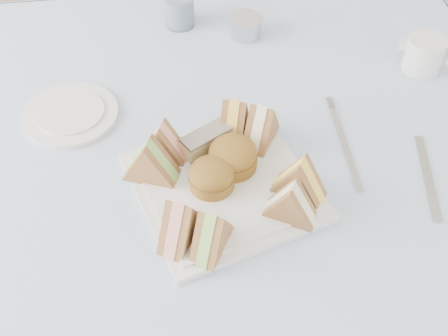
{
  "coord_description": "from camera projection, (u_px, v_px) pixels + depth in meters",
  "views": [
    {
      "loc": [
        -0.12,
        -0.65,
        1.42
      ],
      "look_at": [
        -0.05,
        -0.09,
        0.8
      ],
      "focal_mm": 45.0,
      "sensor_mm": 36.0,
      "label": 1
    }
  ],
  "objects": [
    {
      "name": "table",
      "position": [
        241.0,
        267.0,
        1.22
      ],
      "size": [
        0.9,
        0.9,
        0.74
      ],
      "primitive_type": "cube",
      "color": "brown",
      "rests_on": "floor"
    },
    {
      "name": "tablecloth",
      "position": [
        245.0,
        149.0,
        0.94
      ],
      "size": [
        1.02,
        1.02,
        0.01
      ],
      "primitive_type": "cube",
      "color": "#9AAAD5",
      "rests_on": "table"
    },
    {
      "name": "serving_plate",
      "position": [
        224.0,
        187.0,
        0.88
      ],
      "size": [
        0.33,
        0.33,
        0.01
      ],
      "primitive_type": "cube",
      "rotation": [
        0.0,
        0.0,
        0.3
      ],
      "color": "silver",
      "rests_on": "tablecloth"
    },
    {
      "name": "sandwich_fl_a",
      "position": [
        180.0,
        220.0,
        0.78
      ],
      "size": [
        0.08,
        0.09,
        0.08
      ],
      "primitive_type": null,
      "rotation": [
        0.0,
        0.0,
        1.04
      ],
      "color": "olive",
      "rests_on": "serving_plate"
    },
    {
      "name": "sandwich_fl_b",
      "position": [
        212.0,
        230.0,
        0.77
      ],
      "size": [
        0.07,
        0.09,
        0.07
      ],
      "primitive_type": null,
      "rotation": [
        0.0,
        0.0,
        1.05
      ],
      "color": "olive",
      "rests_on": "serving_plate"
    },
    {
      "name": "sandwich_fr_a",
      "position": [
        300.0,
        177.0,
        0.83
      ],
      "size": [
        0.09,
        0.08,
        0.07
      ],
      "primitive_type": null,
      "rotation": [
        0.0,
        0.0,
        -0.6
      ],
      "color": "olive",
      "rests_on": "serving_plate"
    },
    {
      "name": "sandwich_fr_b",
      "position": [
        291.0,
        201.0,
        0.81
      ],
      "size": [
        0.09,
        0.07,
        0.07
      ],
      "primitive_type": null,
      "rotation": [
        0.0,
        0.0,
        -0.51
      ],
      "color": "olive",
      "rests_on": "serving_plate"
    },
    {
      "name": "sandwich_bl_a",
      "position": [
        150.0,
        159.0,
        0.86
      ],
      "size": [
        0.1,
        0.07,
        0.08
      ],
      "primitive_type": null,
      "rotation": [
        0.0,
        0.0,
        2.76
      ],
      "color": "olive",
      "rests_on": "serving_plate"
    },
    {
      "name": "sandwich_bl_b",
      "position": [
        163.0,
        141.0,
        0.89
      ],
      "size": [
        0.09,
        0.06,
        0.07
      ],
      "primitive_type": null,
      "rotation": [
        0.0,
        0.0,
        2.76
      ],
      "color": "olive",
      "rests_on": "serving_plate"
    },
    {
      "name": "sandwich_br_a",
      "position": [
        261.0,
        124.0,
        0.91
      ],
      "size": [
        0.08,
        0.09,
        0.08
      ],
      "primitive_type": null,
      "rotation": [
        0.0,
        0.0,
        -2.09
      ],
      "color": "olive",
      "rests_on": "serving_plate"
    },
    {
      "name": "sandwich_br_b",
      "position": [
        234.0,
        117.0,
        0.92
      ],
      "size": [
        0.07,
        0.09,
        0.07
      ],
      "primitive_type": null,
      "rotation": [
        0.0,
        0.0,
        -1.91
      ],
      "color": "olive",
      "rests_on": "serving_plate"
    },
    {
      "name": "scone_left",
      "position": [
        212.0,
        176.0,
        0.85
      ],
      "size": [
        0.09,
        0.09,
        0.05
      ],
      "primitive_type": "cylinder",
      "rotation": [
        0.0,
        0.0,
        0.34
      ],
      "color": "brown",
      "rests_on": "serving_plate"
    },
    {
      "name": "scone_right",
      "position": [
        233.0,
        156.0,
        0.88
      ],
      "size": [
        0.11,
        0.11,
        0.05
      ],
      "primitive_type": "cylinder",
      "rotation": [
        0.0,
        0.0,
        0.6
      ],
      "color": "brown",
      "rests_on": "serving_plate"
    },
    {
      "name": "pastry_slice",
      "position": [
        206.0,
        142.0,
        0.91
      ],
      "size": [
        0.09,
        0.07,
        0.04
      ],
      "primitive_type": "cube",
      "rotation": [
        0.0,
        0.0,
        0.53
      ],
      "color": "#C6BC74",
      "rests_on": "serving_plate"
    },
    {
      "name": "side_plate",
      "position": [
        71.0,
        114.0,
        0.99
      ],
      "size": [
        0.21,
        0.21,
        0.01
      ],
      "primitive_type": "cylinder",
      "rotation": [
        0.0,
        0.0,
        0.35
      ],
      "color": "silver",
      "rests_on": "tablecloth"
    },
    {
      "name": "water_glass",
      "position": [
        179.0,
        5.0,
        1.15
      ],
      "size": [
        0.07,
        0.07,
        0.09
      ],
      "primitive_type": "cylinder",
      "rotation": [
        0.0,
        0.0,
        -0.14
      ],
      "color": "white",
      "rests_on": "tablecloth"
    },
    {
      "name": "tea_strainer",
      "position": [
        246.0,
        28.0,
        1.14
      ],
      "size": [
        0.08,
        0.08,
        0.04
      ],
      "primitive_type": "cylinder",
      "rotation": [
        0.0,
        0.0,
        -0.11
      ],
      "color": "#B2B5BF",
      "rests_on": "tablecloth"
    },
    {
      "name": "knife",
      "position": [
        428.0,
        177.0,
        0.9
      ],
      "size": [
        0.05,
        0.18,
        0.0
      ],
      "primitive_type": "cube",
      "rotation": [
        0.0,
        0.0,
        -0.2
      ],
      "color": "#B2B5BF",
      "rests_on": "tablecloth"
    },
    {
      "name": "fork",
      "position": [
        346.0,
        149.0,
        0.94
      ],
      "size": [
        0.02,
        0.19,
        0.0
      ],
      "primitive_type": "cube",
      "rotation": [
        0.0,
        0.0,
        -0.03
      ],
      "color": "#B2B5BF",
      "rests_on": "tablecloth"
    },
    {
      "name": "creamer_jug",
      "position": [
        424.0,
        54.0,
        1.06
      ],
      "size": [
        0.1,
        0.1,
        0.06
      ],
      "primitive_type": "cylinder",
      "rotation": [
        0.0,
        0.0,
        -0.42
      ],
      "color": "silver",
      "rests_on": "tablecloth"
    }
  ]
}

